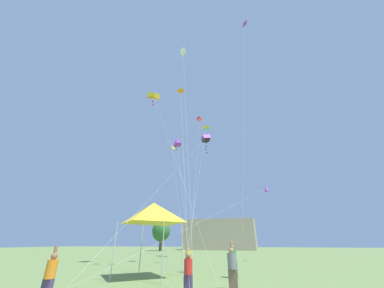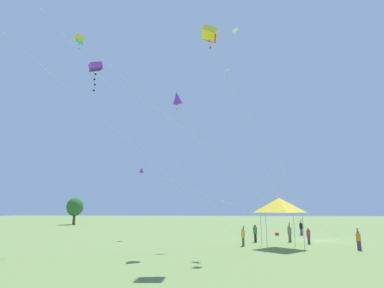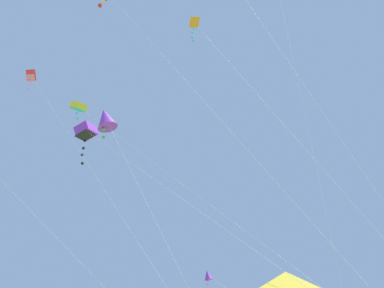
% 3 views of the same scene
% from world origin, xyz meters
% --- Properties ---
extents(ground_plane, '(220.00, 220.00, 0.00)m').
position_xyz_m(ground_plane, '(0.00, 0.00, 0.00)').
color(ground_plane, olive).
extents(tree_far_centre, '(3.79, 3.41, 5.71)m').
position_xyz_m(tree_far_centre, '(29.43, 41.27, 3.69)').
color(tree_far_centre, brown).
rests_on(tree_far_centre, ground).
extents(festival_tent, '(3.32, 3.32, 4.25)m').
position_xyz_m(festival_tent, '(-6.77, 5.34, 3.62)').
color(festival_tent, '#B7B7BC').
rests_on(festival_tent, ground).
extents(cooler_box, '(0.49, 0.39, 0.33)m').
position_xyz_m(cooler_box, '(5.95, 3.29, 0.16)').
color(cooler_box, red).
rests_on(cooler_box, ground).
extents(person_orange_shirt, '(0.36, 0.36, 1.76)m').
position_xyz_m(person_orange_shirt, '(-7.50, -0.73, 0.85)').
color(person_orange_shirt, '#473860').
rests_on(person_orange_shirt, ground).
extents(person_green_shirt, '(0.41, 0.41, 1.74)m').
position_xyz_m(person_green_shirt, '(-2.08, 6.99, 0.94)').
color(person_green_shirt, '#282833').
rests_on(person_green_shirt, ground).
extents(person_red_shirt, '(0.35, 0.35, 1.47)m').
position_xyz_m(person_red_shirt, '(-3.27, 2.05, 0.79)').
color(person_red_shirt, '#473860').
rests_on(person_red_shirt, ground).
extents(person_yellow_shirt, '(0.37, 0.37, 1.80)m').
position_xyz_m(person_yellow_shirt, '(-5.44, 8.51, 0.87)').
color(person_yellow_shirt, brown).
rests_on(person_yellow_shirt, ground).
extents(person_black_shirt, '(0.41, 0.41, 1.98)m').
position_xyz_m(person_black_shirt, '(6.44, 0.10, 0.96)').
color(person_black_shirt, '#473860').
rests_on(person_black_shirt, ground).
extents(person_grey_shirt, '(0.40, 0.40, 1.93)m').
position_xyz_m(person_grey_shirt, '(-1.65, 3.45, 0.93)').
color(person_grey_shirt, brown).
rests_on(person_grey_shirt, ground).
extents(kite_white_delta_0, '(3.68, 7.10, 21.72)m').
position_xyz_m(kite_white_delta_0, '(-6.19, 8.62, 21.02)').
color(kite_white_delta_0, silver).
rests_on(kite_white_delta_0, ground).
extents(kite_orange_delta_1, '(4.15, 8.45, 16.92)m').
position_xyz_m(kite_orange_delta_1, '(-6.73, 9.48, 16.33)').
color(kite_orange_delta_1, silver).
rests_on(kite_orange_delta_1, ground).
extents(kite_purple_diamond_2, '(9.11, 20.33, 8.20)m').
position_xyz_m(kite_purple_diamond_2, '(0.74, 19.66, 7.80)').
color(kite_purple_diamond_2, silver).
rests_on(kite_purple_diamond_2, ground).
extents(kite_yellow_box_3, '(4.80, 23.73, 20.80)m').
position_xyz_m(kite_yellow_box_3, '(-7.55, 24.57, 20.25)').
color(kite_yellow_box_3, silver).
rests_on(kite_yellow_box_3, ground).
extents(kite_purple_box_4, '(1.78, 24.33, 17.94)m').
position_xyz_m(kite_purple_box_4, '(-7.25, 22.81, 17.25)').
color(kite_purple_box_4, silver).
rests_on(kite_purple_box_4, ground).
extents(kite_yellow_box_5, '(9.39, 8.91, 18.85)m').
position_xyz_m(kite_yellow_box_5, '(-10.92, 11.24, 18.12)').
color(kite_yellow_box_5, silver).
rests_on(kite_yellow_box_5, ground).
extents(kite_purple_diamond_7, '(4.51, 6.72, 13.80)m').
position_xyz_m(kite_purple_diamond_7, '(-8.90, 14.27, 13.08)').
color(kite_purple_diamond_7, silver).
rests_on(kite_purple_diamond_7, ground).
extents(kite_purple_delta_8, '(2.88, 3.92, 26.48)m').
position_xyz_m(kite_purple_delta_8, '(0.74, 10.89, 25.57)').
color(kite_purple_delta_8, silver).
rests_on(kite_purple_delta_8, ground).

